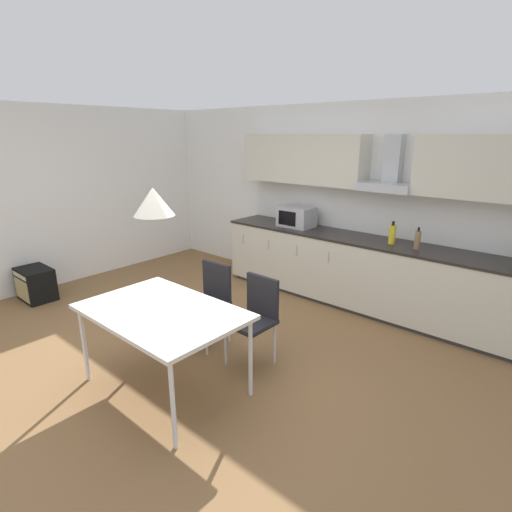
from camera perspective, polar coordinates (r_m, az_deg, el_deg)
The scene contains 14 objects.
ground_plane at distance 4.19m, azimuth -9.74°, elevation -14.61°, with size 9.37×8.07×0.02m, color brown.
wall_back at distance 5.76m, azimuth 11.21°, elevation 7.89°, with size 7.49×0.10×2.58m, color white.
wall_left at distance 6.45m, azimuth -28.80°, elevation 7.07°, with size 0.10×6.46×2.58m, color white.
kitchen_counter at distance 5.27m, azimuth 16.58°, elevation -2.69°, with size 4.42×0.67×0.91m.
backsplash_tile at distance 5.36m, azimuth 18.64°, elevation 5.60°, with size 4.40×0.02×0.56m, color silver.
upper_wall_cabinets at distance 5.13m, azimuth 18.63°, elevation 12.38°, with size 4.40×0.40×0.66m.
microwave at distance 5.69m, azimuth 5.80°, elevation 5.59°, with size 0.48×0.35×0.28m.
bottle_yellow at distance 5.03m, azimuth 18.88°, elevation 2.96°, with size 0.08×0.08×0.27m.
bottle_brown at distance 4.90m, azimuth 22.07°, elevation 2.16°, with size 0.07×0.07×0.25m.
dining_table at distance 3.50m, azimuth -13.28°, elevation -8.15°, with size 1.40×0.93×0.75m.
chair_far_left at distance 4.29m, azimuth -6.49°, elevation -5.59°, with size 0.42×0.42×0.87m.
chair_far_right at distance 3.88m, azimuth -0.04°, elevation -7.99°, with size 0.41×0.41×0.87m.
guitar_amp at distance 6.21m, azimuth -28.96°, elevation -3.51°, with size 0.52×0.37×0.44m.
pendant_lamp at distance 3.22m, azimuth -14.44°, elevation 7.52°, with size 0.32×0.32×0.22m, color silver.
Camera 1 is at (2.82, -2.20, 2.17)m, focal length 28.00 mm.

